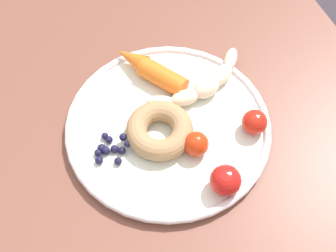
# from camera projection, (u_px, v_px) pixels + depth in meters

# --- Properties ---
(dining_table) EXTENTS (1.16, 0.72, 0.74)m
(dining_table) POSITION_uv_depth(u_px,v_px,m) (163.00, 163.00, 0.84)
(dining_table) COLOR brown
(dining_table) RESTS_ON ground_plane
(plate) EXTENTS (0.31, 0.31, 0.02)m
(plate) POSITION_uv_depth(u_px,v_px,m) (168.00, 127.00, 0.75)
(plate) COLOR silver
(plate) RESTS_ON dining_table
(banana) EXTENTS (0.08, 0.18, 0.03)m
(banana) POSITION_uv_depth(u_px,v_px,m) (203.00, 85.00, 0.77)
(banana) COLOR #F5E0BF
(banana) RESTS_ON plate
(carrot_orange) EXTENTS (0.13, 0.10, 0.03)m
(carrot_orange) POSITION_uv_depth(u_px,v_px,m) (149.00, 70.00, 0.79)
(carrot_orange) COLOR orange
(carrot_orange) RESTS_ON plate
(donut) EXTENTS (0.14, 0.14, 0.03)m
(donut) POSITION_uv_depth(u_px,v_px,m) (160.00, 130.00, 0.73)
(donut) COLOR #AC8056
(donut) RESTS_ON plate
(blueberry_pile) EXTENTS (0.06, 0.06, 0.02)m
(blueberry_pile) POSITION_uv_depth(u_px,v_px,m) (111.00, 148.00, 0.72)
(blueberry_pile) COLOR #191638
(blueberry_pile) RESTS_ON plate
(tomato_near) EXTENTS (0.04, 0.04, 0.04)m
(tomato_near) POSITION_uv_depth(u_px,v_px,m) (254.00, 122.00, 0.73)
(tomato_near) COLOR red
(tomato_near) RESTS_ON plate
(tomato_mid) EXTENTS (0.04, 0.04, 0.04)m
(tomato_mid) POSITION_uv_depth(u_px,v_px,m) (196.00, 144.00, 0.71)
(tomato_mid) COLOR red
(tomato_mid) RESTS_ON plate
(tomato_far) EXTENTS (0.04, 0.04, 0.04)m
(tomato_far) POSITION_uv_depth(u_px,v_px,m) (226.00, 180.00, 0.68)
(tomato_far) COLOR red
(tomato_far) RESTS_ON plate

